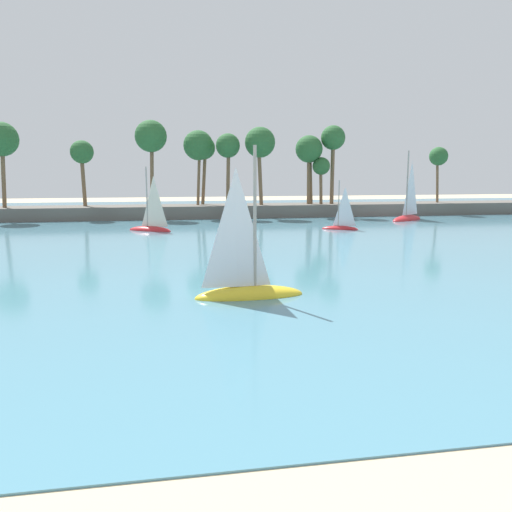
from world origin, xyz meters
TOP-DOWN VIEW (x-y plane):
  - sea at (0.00, 60.17)m, footprint 220.00×103.82m
  - palm_headland at (-0.77, 71.96)m, footprint 119.43×6.34m
  - sailboat_near_shore at (0.61, 24.39)m, footprint 5.94×2.02m
  - sailboat_mid_bay at (28.79, 63.26)m, footprint 6.64×5.71m
  - sailboat_toward_headland at (16.21, 54.13)m, footprint 4.23×2.77m
  - sailboat_far_left at (-4.95, 56.46)m, footprint 5.26×3.98m

SIDE VIEW (x-z plane):
  - sea at x=0.00m, z-range 0.00..0.06m
  - sailboat_toward_headland at x=16.21m, z-range -2.36..3.55m
  - sailboat_far_left at x=-4.95m, z-range -3.02..4.50m
  - sailboat_near_shore at x=0.61m, z-range -3.43..5.08m
  - sailboat_mid_bay at x=28.79m, z-range -3.97..5.86m
  - palm_headland at x=-0.77m, z-range -2.63..10.75m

